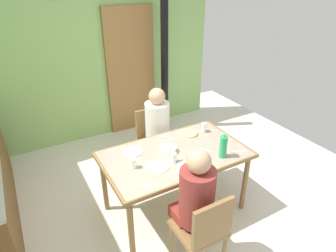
# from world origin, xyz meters

# --- Properties ---
(ground_plane) EXTENTS (5.83, 5.83, 0.00)m
(ground_plane) POSITION_xyz_m (0.00, 0.00, 0.00)
(ground_plane) COLOR silver
(wall_back) EXTENTS (4.13, 0.10, 2.50)m
(wall_back) POSITION_xyz_m (0.00, 2.24, 1.25)
(wall_back) COLOR #93C26D
(wall_back) RESTS_ON ground_plane
(door_wooden) EXTENTS (0.80, 0.05, 2.00)m
(door_wooden) POSITION_xyz_m (0.64, 2.16, 1.00)
(door_wooden) COLOR olive
(door_wooden) RESTS_ON ground_plane
(stove_pipe_column) EXTENTS (0.12, 0.12, 2.50)m
(stove_pipe_column) POSITION_xyz_m (1.11, 1.89, 1.25)
(stove_pipe_column) COLOR black
(stove_pipe_column) RESTS_ON ground_plane
(dining_table) EXTENTS (1.50, 0.89, 0.75)m
(dining_table) POSITION_xyz_m (0.24, 0.08, 0.68)
(dining_table) COLOR olive
(dining_table) RESTS_ON ground_plane
(chair_near_diner) EXTENTS (0.40, 0.40, 0.87)m
(chair_near_diner) POSITION_xyz_m (0.04, -0.71, 0.50)
(chair_near_diner) COLOR olive
(chair_near_diner) RESTS_ON ground_plane
(chair_far_diner) EXTENTS (0.40, 0.40, 0.87)m
(chair_far_diner) POSITION_xyz_m (0.38, 0.88, 0.50)
(chair_far_diner) COLOR olive
(chair_far_diner) RESTS_ON ground_plane
(person_near_diner) EXTENTS (0.30, 0.37, 0.77)m
(person_near_diner) POSITION_xyz_m (0.04, -0.58, 0.78)
(person_near_diner) COLOR maroon
(person_near_diner) RESTS_ON ground_plane
(person_far_diner) EXTENTS (0.30, 0.37, 0.77)m
(person_far_diner) POSITION_xyz_m (0.38, 0.74, 0.78)
(person_far_diner) COLOR silver
(person_far_diner) RESTS_ON ground_plane
(water_bottle_green_near) EXTENTS (0.08, 0.08, 0.26)m
(water_bottle_green_near) POSITION_xyz_m (0.62, -0.21, 0.88)
(water_bottle_green_near) COLOR #279F5B
(water_bottle_green_near) RESTS_ON dining_table
(serving_bowl_center) EXTENTS (0.17, 0.17, 0.05)m
(serving_bowl_center) POSITION_xyz_m (0.19, 0.15, 0.78)
(serving_bowl_center) COLOR #E3EAC4
(serving_bowl_center) RESTS_ON dining_table
(dinner_plate_near_left) EXTENTS (0.20, 0.20, 0.01)m
(dinner_plate_near_left) POSITION_xyz_m (-0.14, 0.32, 0.76)
(dinner_plate_near_left) COLOR white
(dinner_plate_near_left) RESTS_ON dining_table
(dinner_plate_near_right) EXTENTS (0.22, 0.22, 0.01)m
(dinner_plate_near_right) POSITION_xyz_m (-0.03, -0.05, 0.76)
(dinner_plate_near_right) COLOR white
(dinner_plate_near_right) RESTS_ON dining_table
(dinner_plate_far_center) EXTENTS (0.19, 0.19, 0.01)m
(dinner_plate_far_center) POSITION_xyz_m (0.20, -0.19, 0.76)
(dinner_plate_far_center) COLOR white
(dinner_plate_far_center) RESTS_ON dining_table
(drinking_glass_by_near_diner) EXTENTS (0.06, 0.06, 0.10)m
(drinking_glass_by_near_diner) POSITION_xyz_m (-0.24, 0.07, 0.80)
(drinking_glass_by_near_diner) COLOR silver
(drinking_glass_by_near_diner) RESTS_ON dining_table
(drinking_glass_by_far_diner) EXTENTS (0.06, 0.06, 0.11)m
(drinking_glass_by_far_diner) POSITION_xyz_m (0.76, 0.32, 0.81)
(drinking_glass_by_far_diner) COLOR silver
(drinking_glass_by_far_diner) RESTS_ON dining_table
(drinking_glass_spare_center) EXTENTS (0.06, 0.06, 0.10)m
(drinking_glass_spare_center) POSITION_xyz_m (0.14, -0.04, 0.80)
(drinking_glass_spare_center) COLOR silver
(drinking_glass_spare_center) RESTS_ON dining_table
(bread_plate_sliced) EXTENTS (0.19, 0.19, 0.02)m
(bread_plate_sliced) POSITION_xyz_m (0.58, 0.34, 0.76)
(bread_plate_sliced) COLOR #DBB77A
(bread_plate_sliced) RESTS_ON dining_table
(cutlery_knife_near) EXTENTS (0.14, 0.09, 0.00)m
(cutlery_knife_near) POSITION_xyz_m (0.84, -0.22, 0.75)
(cutlery_knife_near) COLOR silver
(cutlery_knife_near) RESTS_ON dining_table
(cutlery_fork_near) EXTENTS (0.13, 0.10, 0.00)m
(cutlery_fork_near) POSITION_xyz_m (-0.29, -0.22, 0.75)
(cutlery_fork_near) COLOR silver
(cutlery_fork_near) RESTS_ON dining_table
(cutlery_knife_far) EXTENTS (0.12, 0.12, 0.00)m
(cutlery_knife_far) POSITION_xyz_m (0.32, 0.42, 0.75)
(cutlery_knife_far) COLOR silver
(cutlery_knife_far) RESTS_ON dining_table
(cutlery_fork_far) EXTENTS (0.08, 0.14, 0.00)m
(cutlery_fork_far) POSITION_xyz_m (0.55, -0.03, 0.75)
(cutlery_fork_far) COLOR silver
(cutlery_fork_far) RESTS_ON dining_table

